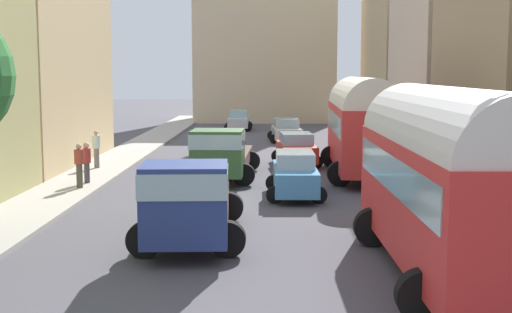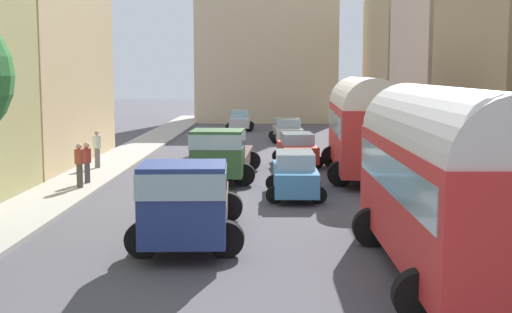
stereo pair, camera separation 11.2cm
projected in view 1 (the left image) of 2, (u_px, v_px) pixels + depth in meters
name	position (u px, v px, depth m)	size (l,w,h in m)	color
ground_plane	(259.00, 165.00, 33.98)	(154.00, 154.00, 0.00)	#4E4B53
sidewalk_left	(112.00, 163.00, 34.12)	(2.50, 70.00, 0.14)	#AEA79D
sidewalk_right	(408.00, 164.00, 33.82)	(2.50, 70.00, 0.14)	#9E9395
building_left_2	(38.00, 32.00, 33.23)	(4.21, 12.43, 12.77)	#D5BA85
building_right_3	(454.00, 25.00, 40.90)	(6.21, 11.86, 14.46)	beige
building_right_4	(406.00, 61.00, 54.64)	(5.35, 13.78, 10.59)	tan
distant_church	(265.00, 40.00, 62.74)	(12.42, 7.82, 20.19)	beige
parked_bus_0	(448.00, 173.00, 15.15)	(3.41, 9.09, 4.23)	red
parked_bus_1	(363.00, 122.00, 30.07)	(3.48, 9.03, 4.29)	red
cargo_truck_0	(188.00, 200.00, 18.19)	(3.16, 6.93, 2.36)	navy
cargo_truck_1	(222.00, 153.00, 28.94)	(3.04, 7.28, 2.26)	#355B32
car_0	(223.00, 149.00, 33.27)	(2.58, 4.32, 1.71)	#241B2A
car_1	(238.00, 120.00, 53.55)	(2.15, 3.86, 1.56)	silver
car_2	(295.00, 174.00, 25.22)	(2.15, 4.21, 1.65)	#4590CE
car_3	(296.00, 149.00, 33.71)	(2.44, 4.14, 1.57)	#B62E1F
car_4	(286.00, 130.00, 44.92)	(2.47, 4.15, 1.51)	silver
pedestrian_0	(79.00, 164.00, 26.34)	(0.46, 0.46, 1.83)	#4E4B3B
pedestrian_3	(96.00, 148.00, 31.78)	(0.46, 0.46, 1.85)	slate
pedestrian_4	(87.00, 161.00, 27.51)	(0.48, 0.48, 1.75)	#46424D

